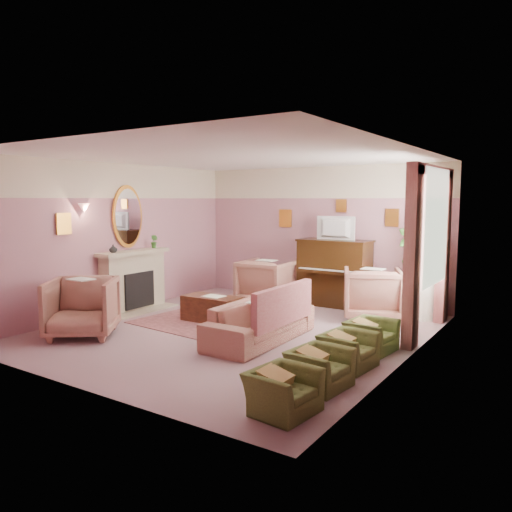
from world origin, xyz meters
The scene contains 48 objects.
floor centered at (0.00, 0.00, 0.00)m, with size 5.50×6.00×0.01m, color gray.
ceiling centered at (0.00, 0.00, 2.80)m, with size 5.50×6.00×0.01m, color white.
wall_back centered at (0.00, 3.00, 1.40)m, with size 5.50×0.02×2.80m, color gray.
wall_front centered at (0.00, -3.00, 1.40)m, with size 5.50×0.02×2.80m, color gray.
wall_left centered at (-2.75, 0.00, 1.40)m, with size 0.02×6.00×2.80m, color gray.
wall_right centered at (2.75, 0.00, 1.40)m, with size 0.02×6.00×2.80m, color gray.
picture_rail_band centered at (0.00, 2.99, 2.47)m, with size 5.50×0.01×0.65m, color beige.
stripe_panel centered at (2.73, 1.30, 1.07)m, with size 0.01×3.00×2.15m, color #A8BC93.
fireplace_surround centered at (-2.59, 0.20, 0.55)m, with size 0.30×1.40×1.10m, color #BAAC8A.
fireplace_inset centered at (-2.49, 0.20, 0.40)m, with size 0.18×0.72×0.68m, color black.
fire_ember centered at (-2.45, 0.20, 0.22)m, with size 0.06×0.54×0.10m, color #F81E00.
mantel_shelf centered at (-2.56, 0.20, 1.12)m, with size 0.40×1.55×0.07m, color #BAAC8A.
hearth centered at (-2.39, 0.20, 0.01)m, with size 0.55×1.50×0.02m, color #BAAC8A.
mirror_frame centered at (-2.70, 0.20, 1.80)m, with size 0.04×0.72×1.20m, color orange.
mirror_glass centered at (-2.67, 0.20, 1.80)m, with size 0.01×0.60×1.06m, color silver.
sconce_shade centered at (-2.62, -0.85, 1.98)m, with size 0.20×0.20×0.16m, color #FFA995.
piano centered at (0.50, 2.68, 0.65)m, with size 1.40×0.60×1.30m, color black.
piano_keyshelf centered at (0.50, 2.33, 0.72)m, with size 1.30×0.12×0.06m, color black.
piano_keys centered at (0.50, 2.33, 0.76)m, with size 1.20×0.08×0.02m, color silver.
piano_top centered at (0.50, 2.68, 1.31)m, with size 1.45×0.65×0.04m, color black.
television centered at (0.50, 2.63, 1.60)m, with size 0.80×0.12×0.48m, color black.
print_back_left centered at (-0.80, 2.96, 1.72)m, with size 0.30×0.03×0.38m, color orange.
print_back_right centered at (1.55, 2.96, 1.78)m, with size 0.26×0.03×0.34m, color orange.
print_back_mid centered at (0.50, 2.96, 2.00)m, with size 0.22×0.03×0.26m, color orange.
print_left_wall centered at (-2.71, -1.20, 1.72)m, with size 0.03×0.28×0.36m, color orange.
window_blind centered at (2.70, 1.55, 1.70)m, with size 0.03×1.40×1.80m, color silver.
curtain_left centered at (2.62, 0.63, 1.30)m, with size 0.16×0.34×2.60m, color #A45759.
curtain_right centered at (2.62, 2.47, 1.30)m, with size 0.16×0.34×2.60m, color #A45759.
pelmet centered at (2.62, 1.55, 2.56)m, with size 0.16×2.20×0.16m, color #A45759.
mantel_plant centered at (-2.55, 0.75, 1.29)m, with size 0.16×0.16×0.28m, color #3C842C.
mantel_vase centered at (-2.55, -0.30, 1.23)m, with size 0.16×0.16×0.16m, color beige.
area_rug centered at (-0.63, 0.17, 0.01)m, with size 2.50×1.80×0.01m, color #874B4C.
coffee_table centered at (-0.73, 0.28, 0.23)m, with size 1.00×0.50×0.45m, color #401F11.
table_paper centered at (-0.68, 0.28, 0.46)m, with size 0.35×0.28×0.01m, color #EAE9CC.
sofa centered at (0.64, -0.27, 0.41)m, with size 0.68×2.05×0.83m, color #A06C5A.
sofa_throw centered at (1.04, -0.27, 0.60)m, with size 0.10×1.56×0.57m, color #A45759.
floral_armchair_left centered at (-0.68, 2.01, 0.51)m, with size 0.97×0.97×1.02m, color #A06C5A.
floral_armchair_right centered at (1.55, 2.00, 0.51)m, with size 0.97×0.97×1.02m, color #A06C5A.
floral_armchair_front centered at (-1.81, -1.58, 0.51)m, with size 0.97×0.97×1.02m, color #A06C5A.
olive_chair_a centered at (2.21, -2.28, 0.29)m, with size 0.48×0.68×0.59m, color #54642C.
olive_chair_b centered at (2.21, -1.46, 0.29)m, with size 0.48×0.68×0.59m, color #54642C.
olive_chair_c centered at (2.21, -0.64, 0.29)m, with size 0.48×0.68×0.59m, color #54642C.
olive_chair_d centered at (2.21, 0.18, 0.29)m, with size 0.48×0.68×0.59m, color #54642C.
side_table centered at (2.30, 2.54, 0.35)m, with size 0.52×0.52×0.70m, color white.
side_plant_big centered at (2.30, 2.54, 0.87)m, with size 0.30×0.30×0.34m, color #3C842C.
side_plant_small centered at (2.42, 2.44, 0.84)m, with size 0.16×0.16×0.28m, color #3C842C.
palm_pot centered at (2.18, 2.53, 0.17)m, with size 0.34×0.34×0.34m, color brown.
palm_plant centered at (2.18, 2.53, 1.06)m, with size 0.76×0.76×1.44m, color #3C842C.
Camera 1 is at (4.62, -6.44, 2.13)m, focal length 35.00 mm.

